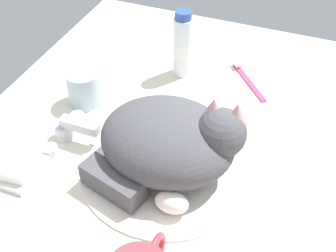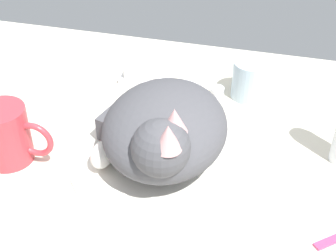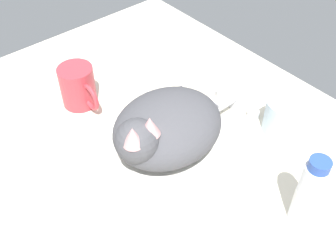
% 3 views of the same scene
% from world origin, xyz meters
% --- Properties ---
extents(ground_plane, '(1.10, 0.83, 0.03)m').
position_xyz_m(ground_plane, '(0.00, 0.00, -0.01)').
color(ground_plane, silver).
extents(sink_basin, '(0.32, 0.32, 0.01)m').
position_xyz_m(sink_basin, '(0.00, 0.00, 0.00)').
color(sink_basin, white).
rests_on(sink_basin, ground_plane).
extents(faucet, '(0.13, 0.09, 0.05)m').
position_xyz_m(faucet, '(0.00, 0.20, 0.02)').
color(faucet, silver).
rests_on(faucet, ground_plane).
extents(cat, '(0.23, 0.25, 0.15)m').
position_xyz_m(cat, '(-0.00, -0.01, 0.07)').
color(cat, '#4C4C51').
rests_on(cat, sink_basin).
extents(coffee_mug, '(0.13, 0.08, 0.10)m').
position_xyz_m(coffee_mug, '(-0.25, -0.06, 0.05)').
color(coffee_mug, '#C63842').
rests_on(coffee_mug, ground_plane).
extents(rinse_cup, '(0.07, 0.07, 0.08)m').
position_xyz_m(rinse_cup, '(0.11, 0.23, 0.04)').
color(rinse_cup, silver).
rests_on(rinse_cup, ground_plane).
extents(soap_dish, '(0.09, 0.06, 0.01)m').
position_xyz_m(soap_dish, '(-0.11, 0.24, 0.01)').
color(soap_dish, white).
rests_on(soap_dish, ground_plane).
extents(soap_bar, '(0.08, 0.06, 0.02)m').
position_xyz_m(soap_bar, '(-0.11, 0.24, 0.02)').
color(soap_bar, white).
rests_on(soap_bar, soap_dish).
extents(toothpaste_bottle, '(0.04, 0.04, 0.16)m').
position_xyz_m(toothpaste_bottle, '(0.28, 0.07, 0.07)').
color(toothpaste_bottle, white).
rests_on(toothpaste_bottle, ground_plane).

